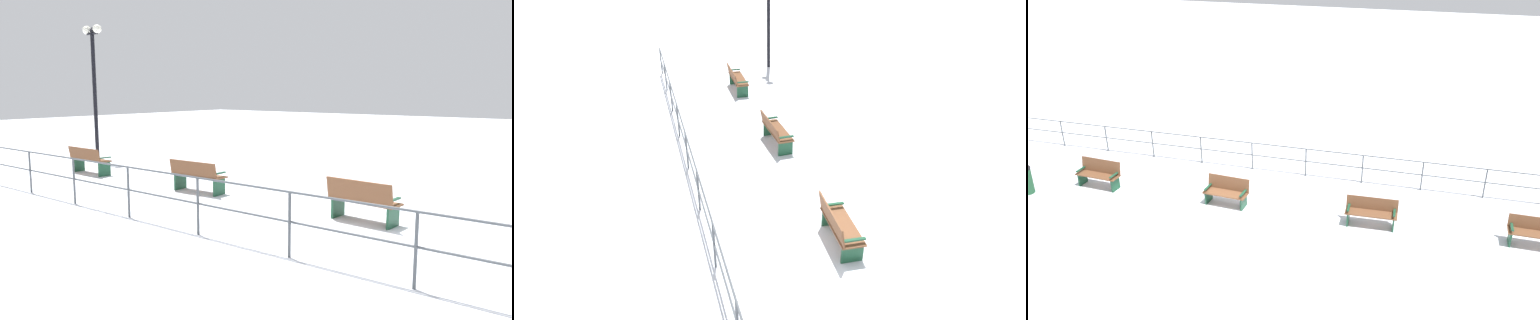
# 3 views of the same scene
# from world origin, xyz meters

# --- Properties ---
(ground_plane) EXTENTS (80.00, 80.00, 0.00)m
(ground_plane) POSITION_xyz_m (0.00, 0.00, 0.00)
(ground_plane) COLOR white
(ground_plane) RESTS_ON ground
(bench_second) EXTENTS (0.64, 1.60, 0.95)m
(bench_second) POSITION_xyz_m (0.04, -4.71, 0.49)
(bench_second) COLOR brown
(bench_second) RESTS_ON ground
(bench_third) EXTENTS (0.67, 1.49, 0.90)m
(bench_third) POSITION_xyz_m (0.01, 0.01, 0.45)
(bench_third) COLOR brown
(bench_third) RESTS_ON ground
(bench_fourth) EXTENTS (0.59, 1.59, 0.85)m
(bench_fourth) POSITION_xyz_m (0.05, 4.71, 0.45)
(bench_fourth) COLOR brown
(bench_fourth) RESTS_ON ground
(bench_fifth) EXTENTS (0.55, 1.68, 0.86)m
(bench_fifth) POSITION_xyz_m (-0.05, 9.44, 0.47)
(bench_fifth) COLOR brown
(bench_fifth) RESTS_ON ground
(waterfront_railing) EXTENTS (0.05, 24.50, 1.09)m
(waterfront_railing) POSITION_xyz_m (-2.62, -0.00, 0.74)
(waterfront_railing) COLOR #4C5156
(waterfront_railing) RESTS_ON ground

